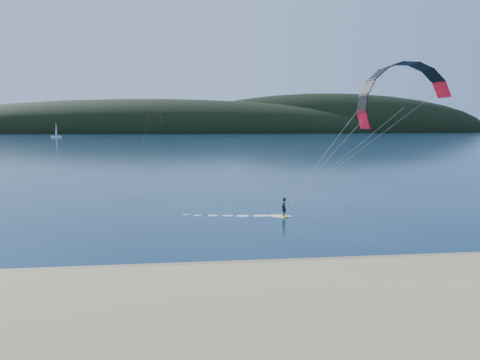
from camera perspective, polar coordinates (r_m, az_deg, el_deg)
The scene contains 6 objects.
ground at distance 24.10m, azimuth -5.14°, elevation -14.91°, with size 1800.00×1800.00×0.00m, color #071E38.
wet_sand at distance 28.31m, azimuth -5.41°, elevation -11.44°, with size 220.00×2.50×0.10m.
headland at distance 767.71m, azimuth -6.72°, elevation 6.17°, with size 1200.00×310.00×140.00m.
kitesurfer_near at distance 43.74m, azimuth 20.01°, elevation 8.43°, with size 25.76×6.56×15.34m.
kitesurfer_far at distance 226.62m, azimuth -11.16°, elevation 7.55°, with size 13.31×6.98×15.45m.
sailboat at distance 432.60m, azimuth -22.86°, elevation 5.30°, with size 9.28×5.99×13.24m.
Camera 1 is at (-0.56, -22.37, 8.94)m, focal length 32.68 mm.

